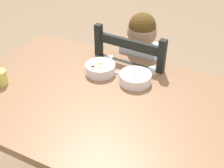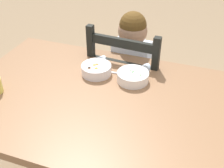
{
  "view_description": "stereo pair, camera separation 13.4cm",
  "coord_description": "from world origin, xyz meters",
  "px_view_note": "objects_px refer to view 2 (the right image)",
  "views": [
    {
      "loc": [
        0.46,
        -0.93,
        1.55
      ],
      "look_at": [
        -0.03,
        0.06,
        0.77
      ],
      "focal_mm": 46.4,
      "sensor_mm": 36.0,
      "label": 1
    },
    {
      "loc": [
        0.34,
        -0.99,
        1.55
      ],
      "look_at": [
        -0.03,
        0.06,
        0.77
      ],
      "focal_mm": 46.4,
      "sensor_mm": 36.0,
      "label": 2
    }
  ],
  "objects_px": {
    "spoon": "(109,72)",
    "bowl_of_peas": "(133,76)",
    "dining_table": "(115,116)",
    "bowl_of_carrots": "(96,69)",
    "dining_chair": "(129,89)",
    "child_figure": "(130,65)"
  },
  "relations": [
    {
      "from": "dining_table",
      "to": "dining_chair",
      "type": "bearing_deg",
      "value": 98.37
    },
    {
      "from": "bowl_of_peas",
      "to": "spoon",
      "type": "relative_size",
      "value": 1.15
    },
    {
      "from": "bowl_of_peas",
      "to": "bowl_of_carrots",
      "type": "relative_size",
      "value": 1.02
    },
    {
      "from": "dining_chair",
      "to": "spoon",
      "type": "xyz_separation_m",
      "value": [
        -0.04,
        -0.27,
        0.28
      ]
    },
    {
      "from": "dining_table",
      "to": "dining_chair",
      "type": "relative_size",
      "value": 1.63
    },
    {
      "from": "dining_chair",
      "to": "spoon",
      "type": "relative_size",
      "value": 6.58
    },
    {
      "from": "dining_table",
      "to": "child_figure",
      "type": "distance_m",
      "value": 0.48
    },
    {
      "from": "child_figure",
      "to": "bowl_of_peas",
      "type": "bearing_deg",
      "value": -71.37
    },
    {
      "from": "bowl_of_carrots",
      "to": "spoon",
      "type": "relative_size",
      "value": 1.13
    },
    {
      "from": "dining_chair",
      "to": "bowl_of_carrots",
      "type": "bearing_deg",
      "value": -107.69
    },
    {
      "from": "dining_table",
      "to": "bowl_of_peas",
      "type": "distance_m",
      "value": 0.22
    },
    {
      "from": "bowl_of_peas",
      "to": "bowl_of_carrots",
      "type": "bearing_deg",
      "value": -179.97
    },
    {
      "from": "dining_table",
      "to": "spoon",
      "type": "height_order",
      "value": "spoon"
    },
    {
      "from": "bowl_of_peas",
      "to": "spoon",
      "type": "bearing_deg",
      "value": 166.33
    },
    {
      "from": "dining_chair",
      "to": "bowl_of_carrots",
      "type": "xyz_separation_m",
      "value": [
        -0.1,
        -0.3,
        0.3
      ]
    },
    {
      "from": "spoon",
      "to": "dining_table",
      "type": "bearing_deg",
      "value": -63.58
    },
    {
      "from": "dining_chair",
      "to": "bowl_of_peas",
      "type": "bearing_deg",
      "value": -71.29
    },
    {
      "from": "child_figure",
      "to": "bowl_of_peas",
      "type": "height_order",
      "value": "child_figure"
    },
    {
      "from": "child_figure",
      "to": "bowl_of_carrots",
      "type": "relative_size",
      "value": 6.16
    },
    {
      "from": "dining_table",
      "to": "dining_chair",
      "type": "distance_m",
      "value": 0.52
    },
    {
      "from": "dining_table",
      "to": "bowl_of_carrots",
      "type": "bearing_deg",
      "value": 132.06
    },
    {
      "from": "spoon",
      "to": "bowl_of_peas",
      "type": "bearing_deg",
      "value": -13.67
    }
  ]
}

